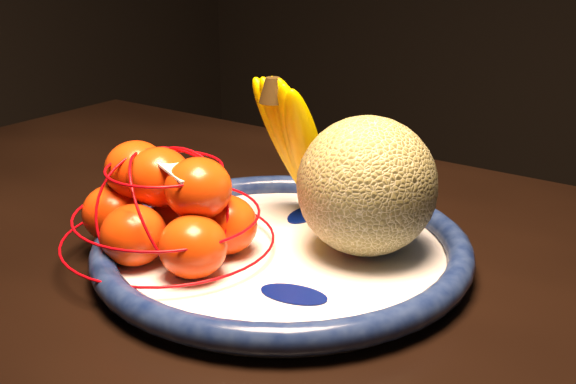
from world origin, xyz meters
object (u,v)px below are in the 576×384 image
Objects in this scene: dining_table at (292,353)px; fruit_bowl at (282,249)px; banana_bunch at (298,141)px; mandarin_bag at (167,209)px; cantaloupe at (367,186)px.

fruit_bowl is at bearing 138.05° from dining_table.
mandarin_bag is (-0.05, -0.14, -0.04)m from banana_bunch.
cantaloupe reaches higher than mandarin_bag.
fruit_bowl is at bearing 34.84° from mandarin_bag.
mandarin_bag is at bearing -87.01° from banana_bunch.
cantaloupe is 0.11m from banana_bunch.
cantaloupe reaches higher than dining_table.
dining_table is 0.18m from mandarin_bag.
mandarin_bag is at bearing -164.33° from dining_table.
fruit_bowl reaches higher than dining_table.
cantaloupe is at bearing 1.79° from banana_bunch.
fruit_bowl is 1.45× the size of mandarin_bag.
dining_table is at bearing -43.09° from fruit_bowl.
cantaloupe reaches higher than fruit_bowl.
cantaloupe is 0.19m from mandarin_bag.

